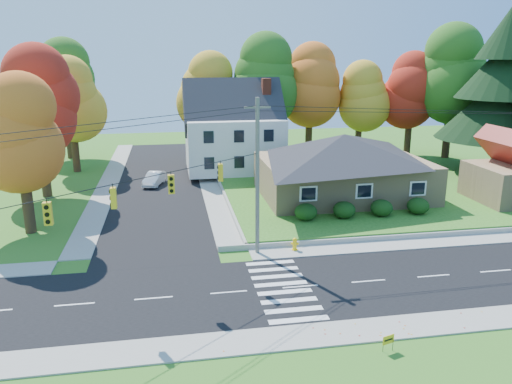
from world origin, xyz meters
TOP-DOWN VIEW (x-y plane):
  - ground at (0.00, 0.00)m, footprint 120.00×120.00m
  - road_main at (0.00, 0.00)m, footprint 90.00×8.00m
  - road_cross at (-8.00, 26.00)m, footprint 8.00×44.00m
  - sidewalk_north at (0.00, 5.00)m, footprint 90.00×2.00m
  - sidewalk_south at (0.00, -5.00)m, footprint 90.00×2.00m
  - lawn at (13.00, 21.00)m, footprint 30.00×30.00m
  - ranch_house at (8.00, 16.00)m, footprint 14.60×10.60m
  - colonial_house at (0.04, 28.00)m, footprint 10.40×8.40m
  - hedge_row at (7.50, 9.80)m, footprint 10.70×1.70m
  - traffic_infrastructure at (-0.15, 1.35)m, footprint 38.10×10.66m
  - tree_lot_0 at (-2.00, 34.00)m, footprint 6.72×6.72m
  - tree_lot_1 at (4.00, 33.00)m, footprint 7.84×7.84m
  - tree_lot_2 at (10.00, 34.00)m, footprint 7.28×7.28m
  - tree_lot_3 at (16.00, 33.00)m, footprint 6.16×6.16m
  - tree_lot_4 at (22.00, 32.00)m, footprint 6.72×6.72m
  - tree_lot_5 at (26.00, 30.00)m, footprint 8.40×8.40m
  - conifer_east_a at (27.00, 22.00)m, footprint 12.80×12.80m
  - tree_west_0 at (-17.00, 12.00)m, footprint 6.16×6.16m
  - tree_west_1 at (-18.00, 22.00)m, footprint 7.28×7.28m
  - tree_west_2 at (-17.00, 32.00)m, footprint 6.72×6.72m
  - tree_west_3 at (-19.00, 40.00)m, footprint 7.84×7.84m
  - white_car at (-8.45, 24.34)m, footprint 2.35×4.10m
  - fire_hydrant at (0.99, 5.19)m, footprint 0.52×0.41m
  - yard_sign at (2.14, -6.70)m, footprint 0.59×0.21m

SIDE VIEW (x-z plane):
  - ground at x=0.00m, z-range 0.00..0.00m
  - road_main at x=0.00m, z-range 0.00..0.02m
  - road_cross at x=-8.00m, z-range 0.00..0.02m
  - sidewalk_north at x=0.00m, z-range 0.00..0.08m
  - sidewalk_south at x=0.00m, z-range 0.00..0.08m
  - lawn at x=13.00m, z-range 0.00..0.50m
  - fire_hydrant at x=0.99m, z-range -0.02..0.89m
  - yard_sign at x=2.14m, z-range 0.16..0.92m
  - white_car at x=-8.45m, z-range 0.02..1.30m
  - hedge_row at x=7.50m, z-range 0.50..1.77m
  - ranch_house at x=8.00m, z-range 0.57..5.97m
  - colonial_house at x=0.04m, z-range -0.22..9.38m
  - traffic_infrastructure at x=-0.15m, z-range 0.15..10.15m
  - tree_west_0 at x=-17.00m, z-range 1.42..12.89m
  - tree_lot_3 at x=16.00m, z-range 1.92..13.39m
  - tree_west_2 at x=-17.00m, z-range 1.55..14.06m
  - tree_lot_0 at x=-2.00m, z-range 2.05..14.56m
  - tree_lot_4 at x=22.00m, z-range 2.05..14.56m
  - tree_west_1 at x=-18.00m, z-range 1.68..15.24m
  - tree_lot_2 at x=10.00m, z-range 2.18..15.74m
  - tree_west_3 at x=-19.00m, z-range 1.81..16.41m
  - conifer_east_a at x=27.00m, z-range 0.91..17.87m
  - tree_lot_1 at x=4.00m, z-range 2.31..16.91m
  - tree_lot_5 at x=26.00m, z-range 2.45..18.09m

